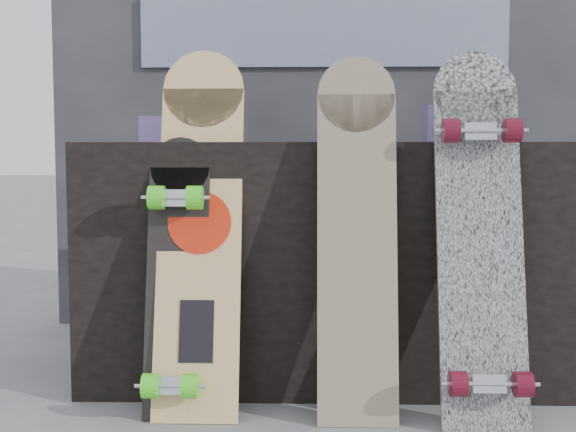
{
  "coord_description": "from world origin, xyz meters",
  "views": [
    {
      "loc": [
        -0.08,
        -1.96,
        0.75
      ],
      "look_at": [
        -0.13,
        0.2,
        0.58
      ],
      "focal_mm": 45.0,
      "sensor_mm": 36.0,
      "label": 1
    }
  ],
  "objects_px": {
    "vendor_table": "(328,261)",
    "longboard_geisha": "(200,218)",
    "skateboard_dark": "(176,274)",
    "longboard_celtic": "(357,225)",
    "longboard_cascadia": "(480,228)"
  },
  "relations": [
    {
      "from": "longboard_geisha",
      "to": "skateboard_dark",
      "type": "xyz_separation_m",
      "value": [
        -0.06,
        -0.06,
        -0.16
      ]
    },
    {
      "from": "longboard_geisha",
      "to": "longboard_cascadia",
      "type": "xyz_separation_m",
      "value": [
        0.81,
        -0.08,
        -0.02
      ]
    },
    {
      "from": "vendor_table",
      "to": "skateboard_dark",
      "type": "distance_m",
      "value": 0.59
    },
    {
      "from": "longboard_geisha",
      "to": "longboard_cascadia",
      "type": "relative_size",
      "value": 1.02
    },
    {
      "from": "longboard_cascadia",
      "to": "skateboard_dark",
      "type": "relative_size",
      "value": 1.31
    },
    {
      "from": "vendor_table",
      "to": "longboard_cascadia",
      "type": "height_order",
      "value": "longboard_cascadia"
    },
    {
      "from": "longboard_geisha",
      "to": "longboard_cascadia",
      "type": "height_order",
      "value": "longboard_geisha"
    },
    {
      "from": "vendor_table",
      "to": "longboard_geisha",
      "type": "xyz_separation_m",
      "value": [
        -0.39,
        -0.32,
        0.17
      ]
    },
    {
      "from": "longboard_geisha",
      "to": "longboard_celtic",
      "type": "distance_m",
      "value": 0.47
    },
    {
      "from": "longboard_celtic",
      "to": "longboard_geisha",
      "type": "bearing_deg",
      "value": 172.42
    },
    {
      "from": "longboard_celtic",
      "to": "longboard_cascadia",
      "type": "bearing_deg",
      "value": -3.58
    },
    {
      "from": "longboard_cascadia",
      "to": "skateboard_dark",
      "type": "xyz_separation_m",
      "value": [
        -0.87,
        0.02,
        -0.14
      ]
    },
    {
      "from": "skateboard_dark",
      "to": "longboard_geisha",
      "type": "bearing_deg",
      "value": 43.85
    },
    {
      "from": "longboard_geisha",
      "to": "skateboard_dark",
      "type": "distance_m",
      "value": 0.18
    },
    {
      "from": "longboard_celtic",
      "to": "longboard_cascadia",
      "type": "xyz_separation_m",
      "value": [
        0.35,
        -0.02,
        -0.01
      ]
    }
  ]
}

